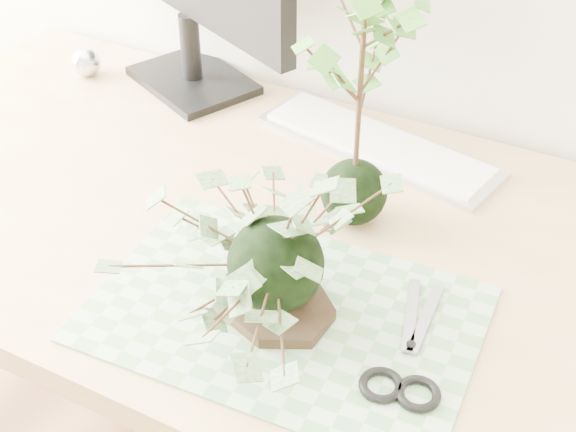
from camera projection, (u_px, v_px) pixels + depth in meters
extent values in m
cube|color=tan|center=(336.00, 256.00, 1.08)|extent=(1.60, 0.70, 0.04)
cube|color=tan|center=(84.00, 207.00, 1.78)|extent=(0.06, 0.06, 0.70)
cube|color=#608F58|center=(284.00, 314.00, 0.96)|extent=(0.47, 0.33, 0.00)
cylinder|color=black|center=(276.00, 304.00, 0.96)|extent=(0.20, 0.20, 0.01)
sphere|color=black|center=(276.00, 264.00, 0.92)|extent=(0.11, 0.11, 0.11)
sphere|color=black|center=(354.00, 192.00, 1.09)|extent=(0.09, 0.09, 0.09)
cylinder|color=#351F12|center=(359.00, 107.00, 1.01)|extent=(0.01, 0.01, 0.22)
cube|color=silver|center=(377.00, 146.00, 1.25)|extent=(0.41, 0.19, 0.01)
cube|color=silver|center=(378.00, 142.00, 1.25)|extent=(0.38, 0.17, 0.01)
cube|color=black|center=(193.00, 80.00, 1.42)|extent=(0.26, 0.23, 0.01)
cylinder|color=black|center=(190.00, 46.00, 1.38)|extent=(0.03, 0.03, 0.12)
sphere|color=silver|center=(86.00, 62.00, 1.43)|extent=(0.05, 0.05, 0.05)
cube|color=gray|center=(420.00, 317.00, 0.95)|extent=(0.05, 0.12, 0.00)
cube|color=gray|center=(435.00, 322.00, 0.95)|extent=(0.02, 0.12, 0.00)
torus|color=black|center=(373.00, 380.00, 0.87)|extent=(0.06, 0.06, 0.01)
torus|color=black|center=(408.00, 393.00, 0.86)|extent=(0.06, 0.06, 0.01)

